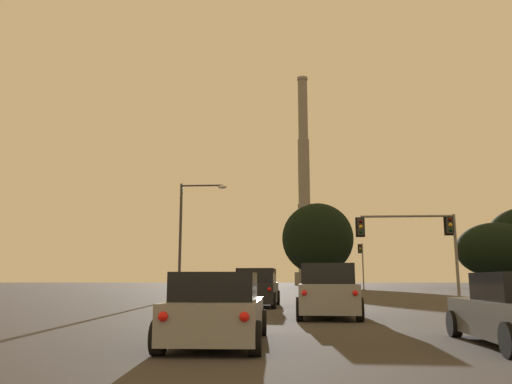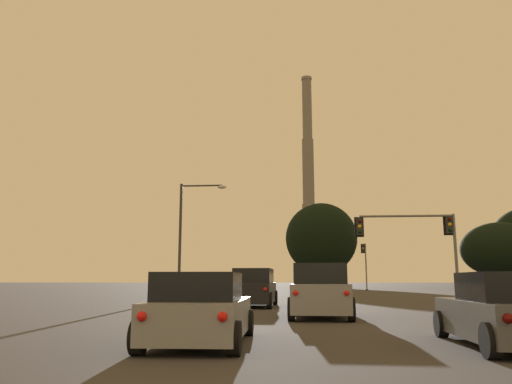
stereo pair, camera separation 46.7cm
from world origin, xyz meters
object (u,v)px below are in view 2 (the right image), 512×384
(suv_left_lane_front, at_px, (254,288))
(smokestack, at_px, (309,200))
(traffic_light_overhead_right, at_px, (420,234))
(street_lamp, at_px, (188,227))
(hatchback_left_lane_third, at_px, (201,311))
(traffic_light_far_right, at_px, (365,259))
(hatchback_right_lane_third, at_px, (507,312))
(suv_center_lane_second, at_px, (320,291))

(suv_left_lane_front, bearing_deg, smokestack, 88.23)
(traffic_light_overhead_right, height_order, street_lamp, street_lamp)
(traffic_light_overhead_right, bearing_deg, hatchback_left_lane_third, -114.52)
(suv_left_lane_front, relative_size, traffic_light_far_right, 0.80)
(hatchback_right_lane_third, xyz_separation_m, smokestack, (-0.64, 116.01, 20.75))
(hatchback_left_lane_third, bearing_deg, smokestack, 86.15)
(suv_left_lane_front, xyz_separation_m, hatchback_left_lane_third, (0.17, -14.74, -0.23))
(hatchback_left_lane_third, height_order, hatchback_right_lane_third, same)
(hatchback_right_lane_third, height_order, traffic_light_far_right, traffic_light_far_right)
(street_lamp, xyz_separation_m, smokestack, (11.13, 91.23, 16.33))
(street_lamp, distance_m, smokestack, 93.35)
(hatchback_left_lane_third, height_order, traffic_light_far_right, traffic_light_far_right)
(smokestack, bearing_deg, traffic_light_far_right, -84.38)
(suv_left_lane_front, xyz_separation_m, traffic_light_far_right, (11.28, 43.03, 3.15))
(smokestack, bearing_deg, hatchback_left_lane_third, -92.66)
(traffic_light_overhead_right, relative_size, smokestack, 0.11)
(suv_center_lane_second, xyz_separation_m, hatchback_right_lane_third, (3.23, -7.91, -0.23))
(hatchback_left_lane_third, bearing_deg, hatchback_right_lane_third, -1.49)
(traffic_light_overhead_right, height_order, traffic_light_far_right, traffic_light_far_right)
(hatchback_right_lane_third, relative_size, smokestack, 0.08)
(hatchback_right_lane_third, xyz_separation_m, street_lamp, (-11.77, 24.78, 4.42))
(traffic_light_far_right, relative_size, street_lamp, 0.75)
(suv_left_lane_front, relative_size, traffic_light_overhead_right, 0.80)
(suv_center_lane_second, xyz_separation_m, street_lamp, (-8.54, 16.87, 4.18))
(suv_left_lane_front, bearing_deg, street_lamp, 120.51)
(suv_left_lane_front, relative_size, smokestack, 0.09)
(suv_left_lane_front, height_order, street_lamp, street_lamp)
(suv_left_lane_front, distance_m, hatchback_left_lane_third, 14.74)
(hatchback_left_lane_third, bearing_deg, street_lamp, 101.88)
(suv_center_lane_second, height_order, street_lamp, street_lamp)
(suv_center_lane_second, distance_m, smokestack, 110.07)
(suv_left_lane_front, bearing_deg, hatchback_right_lane_third, -65.88)
(suv_center_lane_second, height_order, hatchback_right_lane_third, suv_center_lane_second)
(traffic_light_far_right, height_order, smokestack, smokestack)
(suv_left_lane_front, xyz_separation_m, suv_center_lane_second, (2.96, -6.86, 0.00))
(smokestack, bearing_deg, traffic_light_overhead_right, -87.52)
(hatchback_left_lane_third, distance_m, street_lamp, 25.79)
(traffic_light_overhead_right, bearing_deg, suv_left_lane_front, -147.73)
(suv_left_lane_front, distance_m, street_lamp, 12.20)
(suv_left_lane_front, relative_size, hatchback_right_lane_third, 1.19)
(hatchback_right_lane_third, distance_m, traffic_light_far_right, 58.12)
(suv_left_lane_front, relative_size, street_lamp, 0.60)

